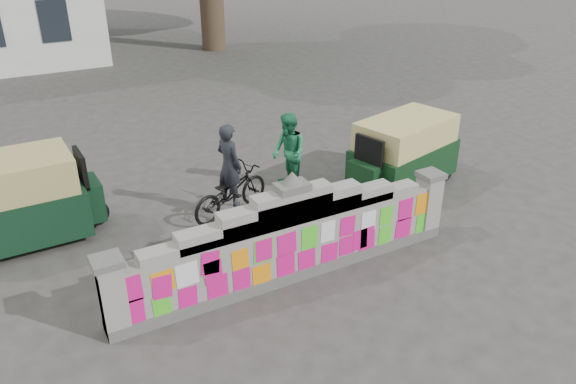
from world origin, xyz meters
name	(u,v)px	position (x,y,z in m)	size (l,w,h in m)	color
ground	(292,276)	(0.00, 0.00, 0.00)	(100.00, 100.00, 0.00)	#383533
parapet_wall	(292,240)	(0.00, -0.01, 0.75)	(6.48, 0.44, 2.01)	#4C4C49
cyclist_bike	(231,192)	(0.03, 2.63, 0.51)	(0.68, 1.95, 1.03)	black
cyclist_rider	(230,176)	(0.03, 2.63, 0.87)	(0.63, 0.42, 1.74)	black
pedestrian	(289,152)	(1.68, 3.11, 0.89)	(0.87, 0.68, 1.78)	#227D4F
rickshaw_left	(11,201)	(-4.01, 3.52, 0.90)	(3.15, 1.51, 1.74)	black
rickshaw_right	(402,152)	(4.02, 1.99, 0.84)	(3.00, 1.92, 1.61)	black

